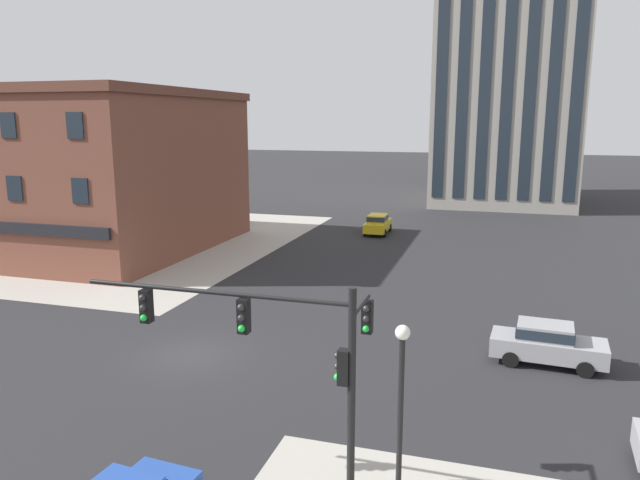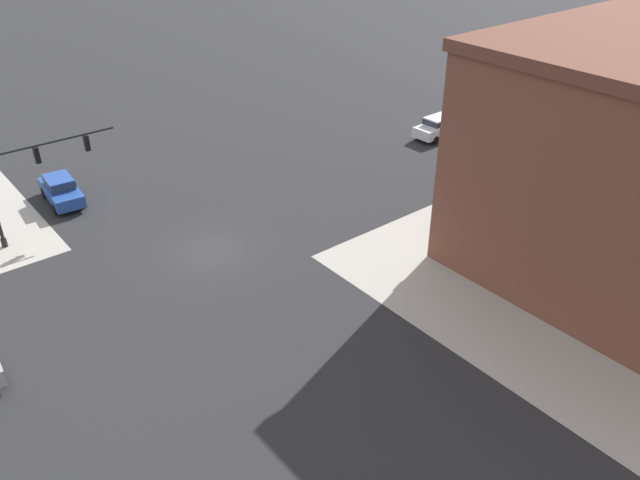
# 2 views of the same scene
# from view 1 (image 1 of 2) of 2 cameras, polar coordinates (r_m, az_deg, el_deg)

# --- Properties ---
(ground_plane) EXTENTS (320.00, 320.00, 0.00)m
(ground_plane) POSITION_cam_1_polar(r_m,az_deg,el_deg) (26.00, -12.16, -10.66)
(ground_plane) COLOR #262628
(sidewalk_far_corner) EXTENTS (32.00, 32.00, 0.02)m
(sidewalk_far_corner) POSITION_cam_1_polar(r_m,az_deg,el_deg) (52.85, -20.73, 0.15)
(sidewalk_far_corner) COLOR #A8A399
(sidewalk_far_corner) RESTS_ON ground
(traffic_signal_main) EXTENTS (7.50, 2.09, 5.77)m
(traffic_signal_main) POSITION_cam_1_polar(r_m,az_deg,el_deg) (15.37, -2.34, -10.86)
(traffic_signal_main) COLOR black
(traffic_signal_main) RESTS_ON ground
(street_lamp_corner_near) EXTENTS (0.36, 0.36, 4.98)m
(street_lamp_corner_near) POSITION_cam_1_polar(r_m,az_deg,el_deg) (14.83, 7.72, -14.71)
(street_lamp_corner_near) COLOR black
(street_lamp_corner_near) RESTS_ON ground
(car_main_southbound_near) EXTENTS (1.97, 4.44, 1.68)m
(car_main_southbound_near) POSITION_cam_1_polar(r_m,az_deg,el_deg) (51.51, 5.54, 1.61)
(car_main_southbound_near) COLOR gold
(car_main_southbound_near) RESTS_ON ground
(car_cross_westbound) EXTENTS (4.51, 2.12, 1.68)m
(car_cross_westbound) POSITION_cam_1_polar(r_m,az_deg,el_deg) (25.86, 20.86, -9.12)
(car_cross_westbound) COLOR #99999E
(car_cross_westbound) RESTS_ON ground
(storefront_block_near_corner) EXTENTS (19.15, 19.26, 11.80)m
(storefront_block_near_corner) POSITION_cam_1_polar(r_m,az_deg,el_deg) (49.07, -21.55, 6.26)
(storefront_block_near_corner) COLOR brown
(storefront_block_near_corner) RESTS_ON ground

